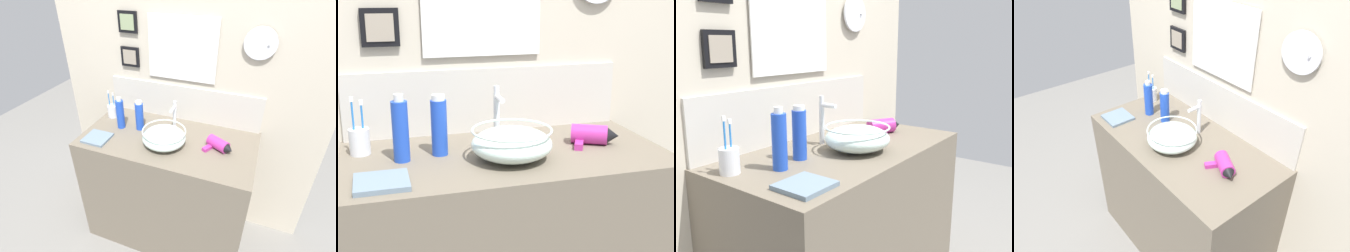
# 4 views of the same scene
# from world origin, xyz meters

# --- Properties ---
(back_panel) EXTENTS (1.99, 0.10, 2.52)m
(back_panel) POSITION_xyz_m (-0.00, 0.33, 1.26)
(back_panel) COLOR beige
(back_panel) RESTS_ON ground
(glass_bowl_sink) EXTENTS (0.28, 0.28, 0.11)m
(glass_bowl_sink) POSITION_xyz_m (-0.00, -0.07, 0.96)
(glass_bowl_sink) COLOR silver
(glass_bowl_sink) RESTS_ON vanity_counter
(faucet) EXTENTS (0.02, 0.09, 0.22)m
(faucet) POSITION_xyz_m (-0.00, 0.12, 1.03)
(faucet) COLOR silver
(faucet) RESTS_ON vanity_counter
(hair_drier) EXTENTS (0.20, 0.14, 0.07)m
(hair_drier) POSITION_xyz_m (0.34, 0.00, 0.94)
(hair_drier) COLOR #B22D8C
(hair_drier) RESTS_ON vanity_counter
(toothbrush_cup) EXTENTS (0.07, 0.07, 0.21)m
(toothbrush_cup) POSITION_xyz_m (-0.50, 0.13, 0.95)
(toothbrush_cup) COLOR silver
(toothbrush_cup) RESTS_ON vanity_counter
(soap_dispenser) EXTENTS (0.06, 0.06, 0.22)m
(soap_dispenser) POSITION_xyz_m (-0.23, 0.05, 1.01)
(soap_dispenser) COLOR blue
(soap_dispenser) RESTS_ON vanity_counter
(lotion_bottle) EXTENTS (0.06, 0.06, 0.23)m
(lotion_bottle) POSITION_xyz_m (-0.37, 0.02, 1.01)
(lotion_bottle) COLOR blue
(lotion_bottle) RESTS_ON vanity_counter
(hand_towel) EXTENTS (0.16, 0.16, 0.02)m
(hand_towel) POSITION_xyz_m (-0.44, -0.17, 0.91)
(hand_towel) COLOR slate
(hand_towel) RESTS_ON vanity_counter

